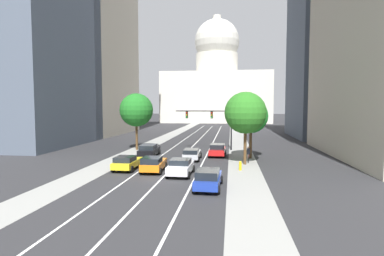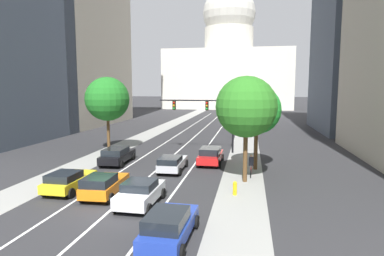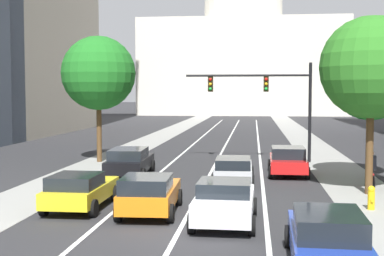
{
  "view_description": "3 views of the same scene",
  "coord_description": "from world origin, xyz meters",
  "views": [
    {
      "loc": [
        5.79,
        -25.81,
        6.08
      ],
      "look_at": [
        1.39,
        8.71,
        3.66
      ],
      "focal_mm": 28.83,
      "sensor_mm": 36.0,
      "label": 1
    },
    {
      "loc": [
        7.53,
        -16.79,
        6.78
      ],
      "look_at": [
        2.63,
        10.85,
        3.34
      ],
      "focal_mm": 30.72,
      "sensor_mm": 36.0,
      "label": 2
    },
    {
      "loc": [
        2.3,
        -16.68,
        4.34
      ],
      "look_at": [
        -0.71,
        9.37,
        2.63
      ],
      "focal_mm": 49.84,
      "sensor_mm": 36.0,
      "label": 3
    }
  ],
  "objects": [
    {
      "name": "ground_plane",
      "position": [
        0.0,
        40.0,
        0.0
      ],
      "size": [
        400.0,
        400.0,
        0.0
      ],
      "primitive_type": "plane",
      "color": "#2B2B2D"
    },
    {
      "name": "sidewalk_left",
      "position": [
        -7.07,
        35.0,
        0.01
      ],
      "size": [
        3.11,
        130.0,
        0.01
      ],
      "primitive_type": "cube",
      "color": "gray",
      "rests_on": "ground"
    },
    {
      "name": "sidewalk_right",
      "position": [
        7.07,
        35.0,
        0.01
      ],
      "size": [
        3.11,
        130.0,
        0.01
      ],
      "primitive_type": "cube",
      "color": "gray",
      "rests_on": "ground"
    },
    {
      "name": "lane_stripe_left",
      "position": [
        -2.76,
        25.0,
        0.01
      ],
      "size": [
        0.16,
        90.0,
        0.01
      ],
      "primitive_type": "cube",
      "color": "white",
      "rests_on": "ground"
    },
    {
      "name": "lane_stripe_center",
      "position": [
        0.0,
        25.0,
        0.01
      ],
      "size": [
        0.16,
        90.0,
        0.01
      ],
      "primitive_type": "cube",
      "color": "white",
      "rests_on": "ground"
    },
    {
      "name": "lane_stripe_right",
      "position": [
        2.76,
        25.0,
        0.01
      ],
      "size": [
        0.16,
        90.0,
        0.01
      ],
      "primitive_type": "cube",
      "color": "white",
      "rests_on": "ground"
    },
    {
      "name": "capitol_building",
      "position": [
        0.0,
        96.73,
        15.15
      ],
      "size": [
        40.98,
        23.33,
        41.47
      ],
      "color": "beige",
      "rests_on": "ground"
    },
    {
      "name": "car_orange",
      "position": [
        -1.37,
        1.85,
        0.78
      ],
      "size": [
        2.13,
        4.15,
        1.49
      ],
      "rotation": [
        0.0,
        0.0,
        1.61
      ],
      "color": "orange",
      "rests_on": "ground"
    },
    {
      "name": "car_silver",
      "position": [
        1.38,
        8.63,
        0.73
      ],
      "size": [
        1.98,
        4.29,
        1.35
      ],
      "rotation": [
        0.0,
        0.0,
        1.58
      ],
      "color": "#B2B5BA",
      "rests_on": "ground"
    },
    {
      "name": "car_yellow",
      "position": [
        -4.14,
        2.48,
        0.73
      ],
      "size": [
        2.05,
        4.23,
        1.38
      ],
      "rotation": [
        0.0,
        0.0,
        1.56
      ],
      "color": "yellow",
      "rests_on": "ground"
    },
    {
      "name": "car_red",
      "position": [
        4.14,
        11.85,
        0.79
      ],
      "size": [
        2.13,
        4.33,
        1.51
      ],
      "rotation": [
        0.0,
        0.0,
        1.55
      ],
      "color": "red",
      "rests_on": "ground"
    },
    {
      "name": "car_blue",
      "position": [
        4.14,
        -3.39,
        0.78
      ],
      "size": [
        2.07,
        4.46,
        1.5
      ],
      "rotation": [
        0.0,
        0.0,
        1.54
      ],
      "color": "#1E389E",
      "rests_on": "ground"
    },
    {
      "name": "car_black",
      "position": [
        -4.13,
        10.51,
        0.79
      ],
      "size": [
        2.25,
        4.83,
        1.49
      ],
      "rotation": [
        0.0,
        0.0,
        1.61
      ],
      "color": "black",
      "rests_on": "ground"
    },
    {
      "name": "car_white",
      "position": [
        1.38,
        0.79,
        0.77
      ],
      "size": [
        2.15,
        4.07,
        1.48
      ],
      "rotation": [
        0.0,
        0.0,
        1.55
      ],
      "color": "silver",
      "rests_on": "ground"
    },
    {
      "name": "traffic_signal_mast",
      "position": [
        3.27,
        17.29,
        4.34
      ],
      "size": [
        7.92,
        0.39,
        6.26
      ],
      "color": "black",
      "rests_on": "ground"
    },
    {
      "name": "fire_hydrant",
      "position": [
        6.69,
        3.56,
        0.46
      ],
      "size": [
        0.26,
        0.35,
        0.91
      ],
      "color": "yellow",
      "rests_on": "ground"
    },
    {
      "name": "cyclist",
      "position": [
        7.7,
        8.29,
        0.85
      ],
      "size": [
        0.37,
        1.7,
        1.72
      ],
      "rotation": [
        0.0,
        0.0,
        1.54
      ],
      "color": "black",
      "rests_on": "ground"
    },
    {
      "name": "street_tree_near_left",
      "position": [
        -7.39,
        15.97,
        5.6
      ],
      "size": [
        4.66,
        4.66,
        7.94
      ],
      "color": "#51381E",
      "rests_on": "ground"
    },
    {
      "name": "street_tree_far_right",
      "position": [
        7.26,
        6.75,
        5.43
      ],
      "size": [
        4.37,
        4.37,
        7.63
      ],
      "color": "#51381E",
      "rests_on": "ground"
    },
    {
      "name": "street_tree_near_right",
      "position": [
        8.06,
        10.59,
        4.98
      ],
      "size": [
        3.99,
        3.99,
        7.0
      ],
      "color": "#51381E",
      "rests_on": "ground"
    }
  ]
}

